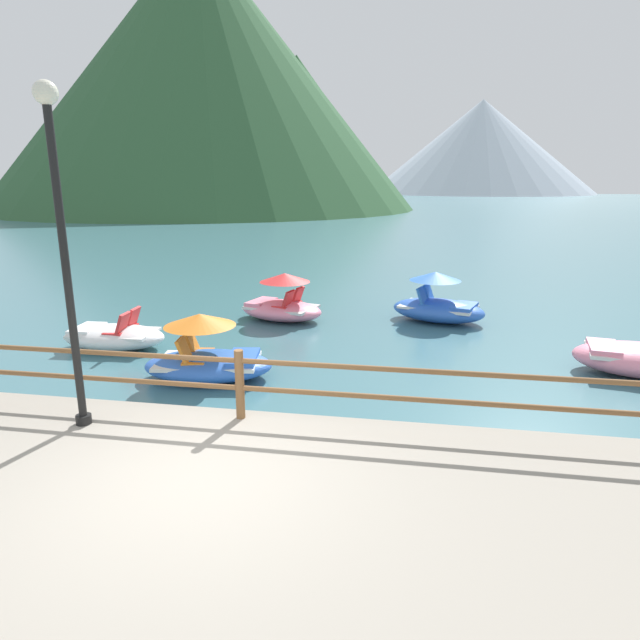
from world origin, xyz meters
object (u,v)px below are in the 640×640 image
object	(u,v)px
pedal_boat_3	(282,304)
lamp_post	(61,230)
pedal_boat_0	(438,305)
pedal_boat_1	(208,357)
pedal_boat_2	(114,336)

from	to	relation	value
pedal_boat_3	lamp_post	bearing A→B (deg)	-96.99
pedal_boat_0	pedal_boat_1	distance (m)	6.50
lamp_post	pedal_boat_1	distance (m)	3.88
pedal_boat_1	lamp_post	bearing A→B (deg)	-101.58
pedal_boat_2	pedal_boat_3	size ratio (longest dim) A/B	0.91
lamp_post	pedal_boat_1	size ratio (longest dim) A/B	1.70
pedal_boat_0	lamp_post	bearing A→B (deg)	-121.70
pedal_boat_0	pedal_boat_1	bearing A→B (deg)	-130.67
lamp_post	pedal_boat_0	bearing A→B (deg)	58.30
pedal_boat_1	pedal_boat_3	xyz separation A→B (m)	(0.30, 4.39, 0.01)
lamp_post	pedal_boat_3	bearing A→B (deg)	83.01
lamp_post	pedal_boat_0	distance (m)	9.52
lamp_post	pedal_boat_2	world-z (taller)	lamp_post
lamp_post	pedal_boat_1	xyz separation A→B (m)	(0.59, 2.89, -2.52)
lamp_post	pedal_boat_1	bearing A→B (deg)	78.42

